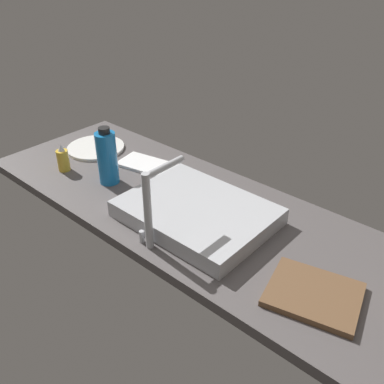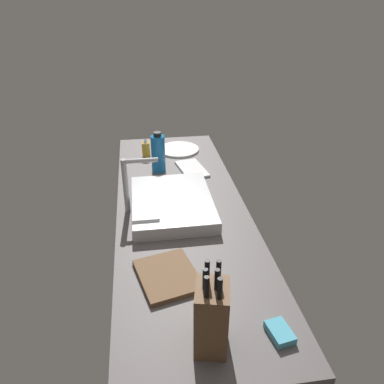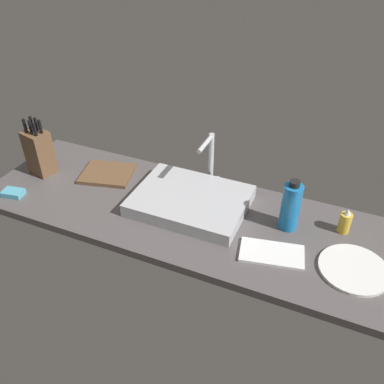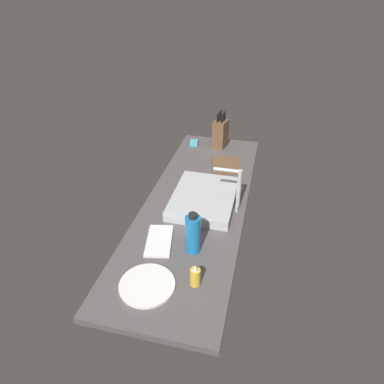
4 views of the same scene
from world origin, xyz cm
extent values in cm
cube|color=#514C4C|center=(0.00, 0.00, 1.75)|extent=(181.09, 58.86, 3.50)
cube|color=#B7BABF|center=(-0.37, 4.44, 6.33)|extent=(47.22, 35.70, 5.67)
cylinder|color=#B7BABF|center=(1.37, 24.43, 16.12)|extent=(2.40, 2.40, 25.23)
cylinder|color=#B7BABF|center=(1.37, 17.09, 27.73)|extent=(2.00, 14.69, 2.00)
cylinder|color=#B7BABF|center=(4.87, 24.43, 5.50)|extent=(1.60, 1.60, 4.00)
cube|color=brown|center=(-75.40, 1.00, 14.12)|extent=(13.01, 11.37, 21.23)
cylinder|color=black|center=(-78.92, -0.21, 27.92)|extent=(1.68, 1.68, 6.37)
cylinder|color=black|center=(-77.90, 3.13, 27.92)|extent=(1.68, 1.68, 6.37)
cylinder|color=black|center=(-75.64, -0.29, 27.92)|extent=(1.68, 1.68, 6.37)
cylinder|color=black|center=(-75.08, 2.97, 27.92)|extent=(1.68, 1.68, 6.37)
cylinder|color=black|center=(-72.31, -1.09, 27.92)|extent=(1.68, 1.68, 6.37)
cylinder|color=black|center=(-71.84, 1.88, 27.92)|extent=(1.68, 1.68, 6.37)
cube|color=brown|center=(-45.61, 10.58, 4.40)|extent=(27.25, 24.35, 1.80)
cylinder|color=gold|center=(61.82, 13.63, 7.75)|extent=(4.69, 4.69, 8.50)
cone|color=silver|center=(61.82, 13.63, 13.40)|extent=(2.58, 2.58, 2.80)
cylinder|color=#1970B7|center=(41.04, 7.61, 13.45)|extent=(7.48, 7.48, 19.91)
cylinder|color=black|center=(41.04, 7.61, 24.51)|extent=(4.11, 4.11, 2.20)
cylinder|color=white|center=(67.94, -6.46, 4.10)|extent=(24.69, 24.69, 1.20)
cube|color=white|center=(39.34, -10.36, 4.10)|extent=(25.49, 16.91, 1.20)
cube|color=#4CA3BC|center=(-75.17, -19.51, 4.70)|extent=(9.91, 7.48, 2.40)
camera|label=1|loc=(-74.95, 91.39, 85.05)|focal=39.79mm
camera|label=2|loc=(-147.57, 17.02, 94.11)|focal=35.56mm
camera|label=3|loc=(55.07, -121.03, 110.75)|focal=38.01mm
camera|label=4|loc=(161.15, 36.27, 119.90)|focal=31.76mm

